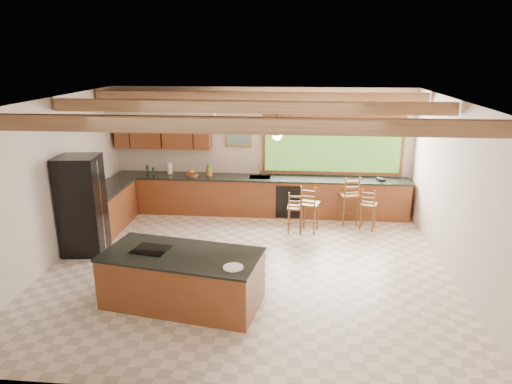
{
  "coord_description": "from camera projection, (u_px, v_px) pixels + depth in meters",
  "views": [
    {
      "loc": [
        0.85,
        -7.54,
        3.79
      ],
      "look_at": [
        0.1,
        0.8,
        1.2
      ],
      "focal_mm": 32.0,
      "sensor_mm": 36.0,
      "label": 1
    }
  ],
  "objects": [
    {
      "name": "island",
      "position": [
        183.0,
        278.0,
        7.07
      ],
      "size": [
        2.57,
        1.53,
        0.86
      ],
      "rotation": [
        0.0,
        0.0,
        -0.17
      ],
      "color": "brown",
      "rests_on": "ground"
    },
    {
      "name": "bar_stool_b",
      "position": [
        310.0,
        205.0,
        9.77
      ],
      "size": [
        0.48,
        0.48,
        1.08
      ],
      "rotation": [
        0.0,
        0.0,
        -0.28
      ],
      "color": "brown",
      "rests_on": "ground"
    },
    {
      "name": "bar_stool_c",
      "position": [
        349.0,
        196.0,
        10.27
      ],
      "size": [
        0.5,
        0.5,
        1.14
      ],
      "rotation": [
        0.0,
        0.0,
        0.26
      ],
      "color": "brown",
      "rests_on": "ground"
    },
    {
      "name": "counter_run",
      "position": [
        224.0,
        199.0,
        10.7
      ],
      "size": [
        7.12,
        3.1,
        1.28
      ],
      "color": "brown",
      "rests_on": "ground"
    },
    {
      "name": "ground",
      "position": [
        247.0,
        267.0,
        8.37
      ],
      "size": [
        7.2,
        7.2,
        0.0
      ],
      "primitive_type": "plane",
      "color": "beige",
      "rests_on": "ground"
    },
    {
      "name": "room_shell",
      "position": [
        241.0,
        141.0,
        8.35
      ],
      "size": [
        7.27,
        6.54,
        3.02
      ],
      "color": "beige",
      "rests_on": "ground"
    },
    {
      "name": "refrigerator",
      "position": [
        82.0,
        205.0,
        8.74
      ],
      "size": [
        0.82,
        0.8,
        1.93
      ],
      "rotation": [
        0.0,
        0.0,
        0.1
      ],
      "color": "black",
      "rests_on": "ground"
    },
    {
      "name": "bar_stool_d",
      "position": [
        369.0,
        205.0,
        9.97
      ],
      "size": [
        0.43,
        0.43,
        0.96
      ],
      "rotation": [
        0.0,
        0.0,
        -0.32
      ],
      "color": "brown",
      "rests_on": "ground"
    },
    {
      "name": "bar_stool_a",
      "position": [
        295.0,
        209.0,
        9.77
      ],
      "size": [
        0.36,
        0.36,
        0.95
      ],
      "rotation": [
        0.0,
        0.0,
        -0.05
      ],
      "color": "brown",
      "rests_on": "ground"
    }
  ]
}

